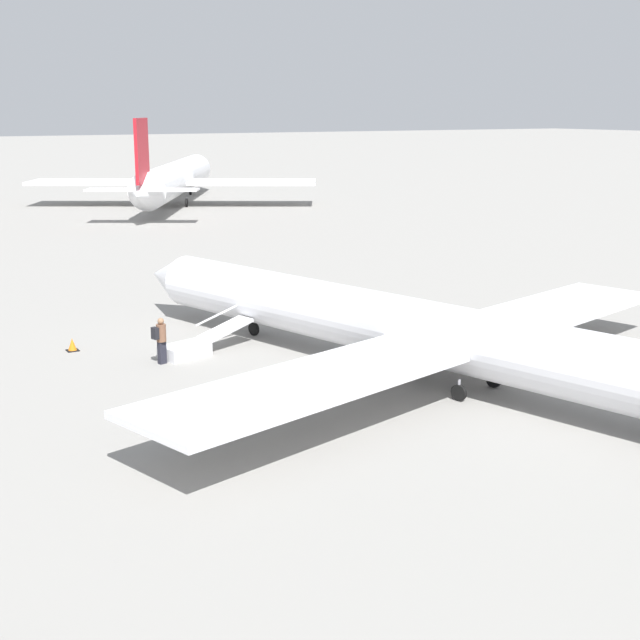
# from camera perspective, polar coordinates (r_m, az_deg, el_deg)

# --- Properties ---
(ground_plane) EXTENTS (600.00, 600.00, 0.00)m
(ground_plane) POSITION_cam_1_polar(r_m,az_deg,el_deg) (31.55, 6.05, -3.68)
(ground_plane) COLOR gray
(airplane_main) EXTENTS (31.06, 24.38, 5.82)m
(airplane_main) POSITION_cam_1_polar(r_m,az_deg,el_deg) (30.57, 7.41, -0.90)
(airplane_main) COLOR silver
(airplane_main) RESTS_ON ground
(airplane_taxiing_distant) EXTENTS (33.69, 26.58, 8.50)m
(airplane_taxiing_distant) POSITION_cam_1_polar(r_m,az_deg,el_deg) (89.50, -9.31, 8.91)
(airplane_taxiing_distant) COLOR white
(airplane_taxiing_distant) RESTS_ON ground
(boarding_stairs) EXTENTS (2.06, 4.13, 1.53)m
(boarding_stairs) POSITION_cam_1_polar(r_m,az_deg,el_deg) (34.45, -8.12, -1.66)
(boarding_stairs) COLOR silver
(boarding_stairs) RESTS_ON ground
(passenger) EXTENTS (0.41, 0.56, 1.74)m
(passenger) POSITION_cam_1_polar(r_m,az_deg,el_deg) (33.30, -10.17, -1.11)
(passenger) COLOR #23232D
(passenger) RESTS_ON ground
(traffic_cone_near_stairs) EXTENTS (0.46, 0.46, 0.50)m
(traffic_cone_near_stairs) POSITION_cam_1_polar(r_m,az_deg,el_deg) (36.05, -15.57, -1.56)
(traffic_cone_near_stairs) COLOR black
(traffic_cone_near_stairs) RESTS_ON ground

